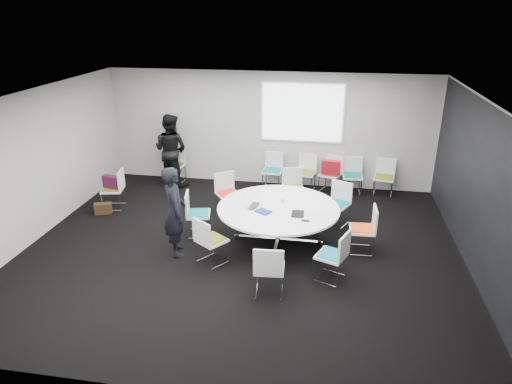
% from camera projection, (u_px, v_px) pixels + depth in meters
% --- Properties ---
extents(room_shell, '(8.08, 7.08, 2.88)m').
position_uv_depth(room_shell, '(246.00, 179.00, 7.98)').
color(room_shell, black).
rests_on(room_shell, ground).
extents(conference_table, '(2.29, 2.29, 0.73)m').
position_uv_depth(conference_table, '(278.00, 216.00, 8.58)').
color(conference_table, silver).
rests_on(conference_table, ground).
extents(projection_screen, '(1.90, 0.03, 1.35)m').
position_uv_depth(projection_screen, '(302.00, 113.00, 10.86)').
color(projection_screen, white).
rests_on(projection_screen, room_shell).
extents(chair_ring_a, '(0.47, 0.48, 0.88)m').
position_uv_depth(chair_ring_a, '(362.00, 238.00, 8.35)').
color(chair_ring_a, silver).
rests_on(chair_ring_a, ground).
extents(chair_ring_b, '(0.61, 0.60, 0.88)m').
position_uv_depth(chair_ring_b, '(336.00, 212.00, 9.41)').
color(chair_ring_b, silver).
rests_on(chair_ring_b, ground).
extents(chair_ring_c, '(0.58, 0.57, 0.88)m').
position_uv_depth(chair_ring_c, '(293.00, 196.00, 10.19)').
color(chair_ring_c, silver).
rests_on(chair_ring_c, ground).
extents(chair_ring_d, '(0.64, 0.63, 0.88)m').
position_uv_depth(chair_ring_d, '(228.00, 201.00, 9.92)').
color(chair_ring_d, silver).
rests_on(chair_ring_d, ground).
extents(chair_ring_e, '(0.54, 0.54, 0.88)m').
position_uv_depth(chair_ring_e, '(198.00, 222.00, 8.96)').
color(chair_ring_e, silver).
rests_on(chair_ring_e, ground).
extents(chair_ring_f, '(0.63, 0.63, 0.88)m').
position_uv_depth(chair_ring_f, '(211.00, 249.00, 7.96)').
color(chair_ring_f, silver).
rests_on(chair_ring_f, ground).
extents(chair_ring_g, '(0.49, 0.48, 0.88)m').
position_uv_depth(chair_ring_g, '(269.00, 278.00, 7.11)').
color(chair_ring_g, silver).
rests_on(chair_ring_g, ground).
extents(chair_ring_h, '(0.59, 0.59, 0.88)m').
position_uv_depth(chair_ring_h, '(332.00, 265.00, 7.48)').
color(chair_ring_h, silver).
rests_on(chair_ring_h, ground).
extents(chair_back_a, '(0.49, 0.48, 0.88)m').
position_uv_depth(chair_back_a, '(272.00, 177.00, 11.29)').
color(chair_back_a, silver).
rests_on(chair_back_a, ground).
extents(chair_back_b, '(0.53, 0.52, 0.88)m').
position_uv_depth(chair_back_b, '(305.00, 179.00, 11.16)').
color(chair_back_b, silver).
rests_on(chair_back_b, ground).
extents(chair_back_c, '(0.60, 0.59, 0.88)m').
position_uv_depth(chair_back_c, '(330.00, 181.00, 11.07)').
color(chair_back_c, silver).
rests_on(chair_back_c, ground).
extents(chair_back_d, '(0.48, 0.47, 0.88)m').
position_uv_depth(chair_back_d, '(352.00, 183.00, 10.95)').
color(chair_back_d, silver).
rests_on(chair_back_d, ground).
extents(chair_back_e, '(0.53, 0.52, 0.88)m').
position_uv_depth(chair_back_e, '(383.00, 184.00, 10.85)').
color(chair_back_e, silver).
rests_on(chair_back_e, ground).
extents(chair_spare_left, '(0.53, 0.54, 0.88)m').
position_uv_depth(chair_spare_left, '(114.00, 196.00, 10.16)').
color(chair_spare_left, silver).
rests_on(chair_spare_left, ground).
extents(chair_person_back, '(0.52, 0.51, 0.88)m').
position_uv_depth(chair_person_back, '(175.00, 172.00, 11.67)').
color(chair_person_back, silver).
rests_on(chair_person_back, ground).
extents(person_main, '(0.62, 0.72, 1.67)m').
position_uv_depth(person_main, '(175.00, 211.00, 8.08)').
color(person_main, black).
rests_on(person_main, ground).
extents(person_back, '(1.01, 0.87, 1.81)m').
position_uv_depth(person_back, '(171.00, 150.00, 11.28)').
color(person_back, black).
rests_on(person_back, ground).
extents(laptop, '(0.28, 0.38, 0.03)m').
position_uv_depth(laptop, '(256.00, 206.00, 8.51)').
color(laptop, '#333338').
rests_on(laptop, conference_table).
extents(laptop_lid, '(0.09, 0.29, 0.22)m').
position_uv_depth(laptop_lid, '(249.00, 199.00, 8.51)').
color(laptop_lid, silver).
rests_on(laptop_lid, conference_table).
extents(notebook_black, '(0.23, 0.31, 0.02)m').
position_uv_depth(notebook_black, '(298.00, 214.00, 8.21)').
color(notebook_black, black).
rests_on(notebook_black, conference_table).
extents(tablet_folio, '(0.33, 0.31, 0.03)m').
position_uv_depth(tablet_folio, '(263.00, 211.00, 8.29)').
color(tablet_folio, navy).
rests_on(tablet_folio, conference_table).
extents(papers_right, '(0.35, 0.30, 0.00)m').
position_uv_depth(papers_right, '(307.00, 205.00, 8.59)').
color(papers_right, white).
rests_on(papers_right, conference_table).
extents(papers_front, '(0.36, 0.32, 0.00)m').
position_uv_depth(papers_front, '(322.00, 213.00, 8.24)').
color(papers_front, silver).
rests_on(papers_front, conference_table).
extents(cup, '(0.08, 0.08, 0.09)m').
position_uv_depth(cup, '(283.00, 200.00, 8.69)').
color(cup, white).
rests_on(cup, conference_table).
extents(phone, '(0.14, 0.08, 0.01)m').
position_uv_depth(phone, '(305.00, 221.00, 7.96)').
color(phone, black).
rests_on(phone, conference_table).
extents(maroon_bag, '(0.42, 0.22, 0.28)m').
position_uv_depth(maroon_bag, '(112.00, 182.00, 10.03)').
color(maroon_bag, '#43122E').
rests_on(maroon_bag, chair_spare_left).
extents(brown_bag, '(0.39, 0.28, 0.24)m').
position_uv_depth(brown_bag, '(103.00, 208.00, 9.93)').
color(brown_bag, '#352111').
rests_on(brown_bag, ground).
extents(red_jacket, '(0.46, 0.22, 0.36)m').
position_uv_depth(red_jacket, '(331.00, 167.00, 10.71)').
color(red_jacket, '#A9141D').
rests_on(red_jacket, chair_back_c).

